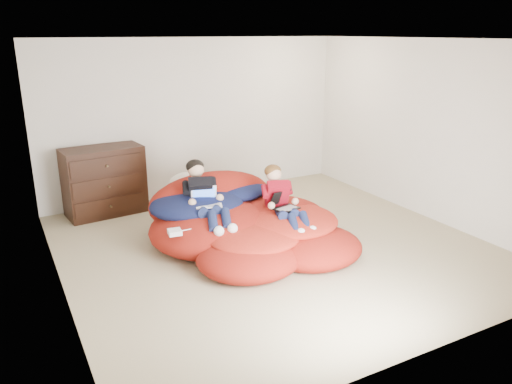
% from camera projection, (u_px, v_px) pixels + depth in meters
% --- Properties ---
extents(room_shell, '(5.10, 5.10, 2.77)m').
position_uv_depth(room_shell, '(274.00, 230.00, 6.22)').
color(room_shell, tan).
rests_on(room_shell, ground).
extents(dresser, '(1.16, 0.68, 1.00)m').
position_uv_depth(dresser, '(104.00, 181.00, 7.27)').
color(dresser, black).
rests_on(dresser, ground).
extents(beanbag_pile, '(2.40, 2.38, 0.87)m').
position_uv_depth(beanbag_pile, '(244.00, 224.00, 6.31)').
color(beanbag_pile, '#9E1C11').
rests_on(beanbag_pile, ground).
extents(cream_pillow, '(0.47, 0.30, 0.30)m').
position_uv_depth(cream_pillow, '(186.00, 183.00, 6.76)').
color(cream_pillow, beige).
rests_on(cream_pillow, beanbag_pile).
extents(older_boy, '(0.40, 1.07, 0.69)m').
position_uv_depth(older_boy, '(204.00, 194.00, 6.14)').
color(older_boy, black).
rests_on(older_boy, beanbag_pile).
extents(younger_boy, '(0.39, 0.96, 0.68)m').
position_uv_depth(younger_boy, '(282.00, 197.00, 6.18)').
color(younger_boy, maroon).
rests_on(younger_boy, beanbag_pile).
extents(laptop_white, '(0.37, 0.40, 0.22)m').
position_uv_depth(laptop_white, '(207.00, 200.00, 6.09)').
color(laptop_white, white).
rests_on(laptop_white, older_boy).
extents(laptop_black, '(0.34, 0.37, 0.20)m').
position_uv_depth(laptop_black, '(284.00, 203.00, 6.17)').
color(laptop_black, black).
rests_on(laptop_black, younger_boy).
extents(power_adapter, '(0.16, 0.16, 0.05)m').
position_uv_depth(power_adapter, '(175.00, 232.00, 5.63)').
color(power_adapter, white).
rests_on(power_adapter, beanbag_pile).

